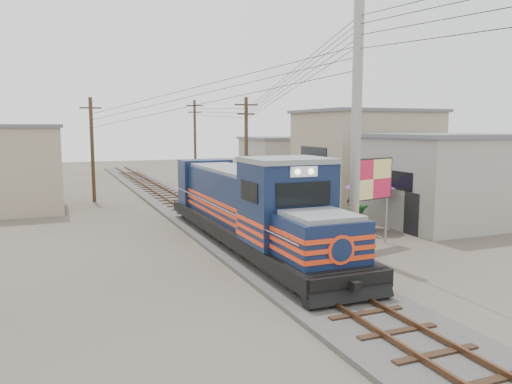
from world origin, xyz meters
name	(u,v)px	position (x,y,z in m)	size (l,w,h in m)	color
ground	(268,259)	(0.00, 0.00, 0.00)	(120.00, 120.00, 0.00)	#473F35
ballast	(198,215)	(0.00, 10.00, 0.08)	(3.60, 70.00, 0.16)	#595651
track	(198,212)	(0.00, 10.00, 0.26)	(1.15, 70.00, 0.12)	#51331E
locomotive	(249,208)	(0.00, 1.95, 1.69)	(2.86, 15.53, 3.85)	black
utility_pole_main	(356,128)	(3.50, -0.50, 5.00)	(0.40, 0.40, 10.00)	#9E9B93
wooden_pole_mid	(246,148)	(4.50, 14.00, 3.68)	(1.60, 0.24, 7.00)	#4C3826
wooden_pole_far	(195,139)	(4.80, 28.00, 3.93)	(1.60, 0.24, 7.50)	#4C3826
wooden_pole_left	(92,148)	(-5.00, 18.00, 3.68)	(1.60, 0.24, 7.00)	#4C3826
power_lines	(201,78)	(-0.14, 8.49, 7.56)	(9.65, 19.00, 3.30)	black
shophouse_front	(448,179)	(11.50, 3.00, 2.36)	(7.35, 6.30, 4.70)	gray
shophouse_mid	(365,155)	(12.50, 12.00, 3.11)	(8.40, 7.35, 6.20)	tan
shophouse_back	(283,161)	(11.00, 22.00, 2.11)	(6.30, 6.30, 4.20)	gray
shophouse_left	(8,168)	(-10.00, 16.00, 2.61)	(6.30, 6.30, 5.20)	tan
billboard	(372,181)	(4.95, 0.38, 2.77)	(2.38, 0.73, 3.75)	#99999E
market_umbrella	(370,182)	(6.78, 3.14, 2.39)	(2.67, 2.67, 2.71)	black
vendor	(351,205)	(7.16, 5.36, 0.94)	(0.68, 0.45, 1.87)	black
plant_nursery	(326,217)	(5.21, 4.65, 0.49)	(3.35, 3.25, 1.13)	#1B601E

